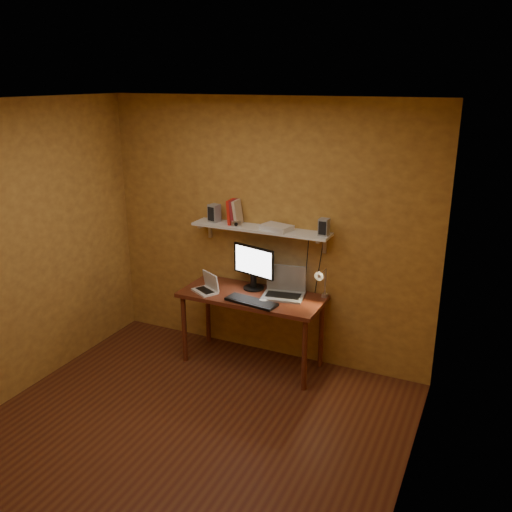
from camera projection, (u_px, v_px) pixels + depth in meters
The scene contains 14 objects.
room at pixel (178, 285), 3.98m from camera, with size 3.44×3.24×2.64m.
desk at pixel (252, 303), 5.28m from camera, with size 1.40×0.60×0.75m.
wall_shelf at pixel (260, 229), 5.23m from camera, with size 1.40×0.25×0.21m.
monitor at pixel (254, 265), 5.32m from camera, with size 0.48×0.25×0.44m.
laptop at pixel (284, 288), 5.21m from camera, with size 0.43×0.34×0.29m.
netbook at pixel (208, 286), 5.31m from camera, with size 0.30×0.28×0.19m.
keyboard at pixel (251, 302), 5.05m from camera, with size 0.50×0.17×0.03m, color black.
mouse at pixel (263, 301), 5.05m from camera, with size 0.10×0.07×0.04m, color silver.
desk_lamp at pixel (322, 280), 5.03m from camera, with size 0.09×0.23×0.38m.
speaker_left at pixel (214, 213), 5.41m from camera, with size 0.10×0.10×0.18m, color gray.
speaker_right at pixel (324, 227), 4.94m from camera, with size 0.09×0.09×0.16m, color gray.
books at pixel (234, 212), 5.31m from camera, with size 0.13×0.17×0.24m.
shelf_camera at pixel (236, 224), 5.24m from camera, with size 0.10×0.06×0.06m.
router at pixel (277, 227), 5.14m from camera, with size 0.28×0.19×0.05m, color silver.
Camera 1 is at (2.09, -3.12, 2.75)m, focal length 38.00 mm.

